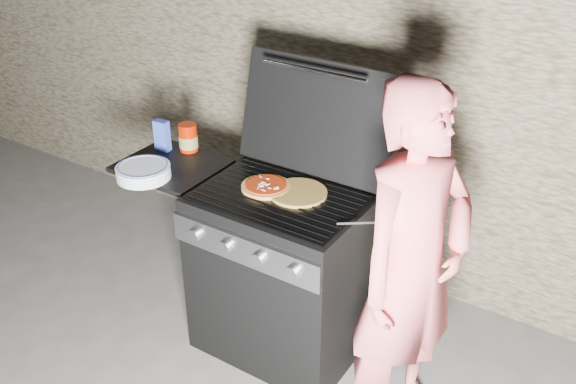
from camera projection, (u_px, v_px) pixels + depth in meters
The scene contains 10 objects.
ground at pixel (280, 343), 3.45m from camera, with size 50.00×50.00×0.00m, color #4D4A48.
stone_wall at pixel (377, 124), 3.78m from camera, with size 8.00×0.35×1.80m, color #7B6E57.
gas_grill at pixel (240, 259), 3.34m from camera, with size 1.34×0.79×0.91m, color black, non-canonical shape.
pizza_topped at pixel (266, 186), 3.06m from camera, with size 0.24×0.24×0.03m, color tan, non-canonical shape.
pizza_plain at pixel (298, 193), 3.02m from camera, with size 0.28×0.28×0.01m, color gold.
sauce_jar at pixel (188, 137), 3.42m from camera, with size 0.10×0.10×0.15m, color #A41800.
blue_carton at pixel (162, 136), 3.42m from camera, with size 0.08×0.05×0.17m, color #2F47BD.
plate_stack at pixel (143, 172), 3.17m from camera, with size 0.27×0.27×0.06m, color silver.
person at pixel (411, 271), 2.63m from camera, with size 0.60×0.40×1.65m, color #E55F65.
tongs at pixel (387, 222), 2.72m from camera, with size 0.01×0.01×0.44m, color black.
Camera 1 is at (1.45, -2.17, 2.40)m, focal length 40.00 mm.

